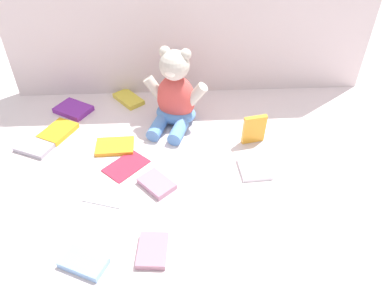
{
  "coord_description": "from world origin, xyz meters",
  "views": [
    {
      "loc": [
        -0.07,
        -1.01,
        0.85
      ],
      "look_at": [
        -0.02,
        -0.1,
        0.1
      ],
      "focal_mm": 35.17,
      "sensor_mm": 36.0,
      "label": 1
    }
  ],
  "objects_px": {
    "book_case_11": "(115,146)",
    "book_case_8": "(129,99)",
    "book_case_1": "(73,109)",
    "book_case_7": "(153,250)",
    "book_case_2": "(58,132)",
    "teddy_bear": "(175,97)",
    "book_case_9": "(84,263)",
    "book_case_5": "(126,165)",
    "book_case_10": "(107,193)",
    "book_case_3": "(36,146)",
    "book_case_4": "(255,169)",
    "book_case_6": "(254,129)",
    "book_case_0": "(157,184)"
  },
  "relations": [
    {
      "from": "book_case_5",
      "to": "book_case_9",
      "type": "relative_size",
      "value": 1.18
    },
    {
      "from": "book_case_1",
      "to": "book_case_6",
      "type": "bearing_deg",
      "value": -76.45
    },
    {
      "from": "book_case_2",
      "to": "book_case_7",
      "type": "height_order",
      "value": "same"
    },
    {
      "from": "book_case_3",
      "to": "book_case_4",
      "type": "height_order",
      "value": "book_case_3"
    },
    {
      "from": "book_case_5",
      "to": "book_case_6",
      "type": "bearing_deg",
      "value": -122.8
    },
    {
      "from": "book_case_4",
      "to": "book_case_7",
      "type": "xyz_separation_m",
      "value": [
        -0.32,
        -0.3,
        0.0
      ]
    },
    {
      "from": "book_case_3",
      "to": "book_case_8",
      "type": "distance_m",
      "value": 0.41
    },
    {
      "from": "teddy_bear",
      "to": "book_case_9",
      "type": "relative_size",
      "value": 2.5
    },
    {
      "from": "book_case_5",
      "to": "book_case_9",
      "type": "bearing_deg",
      "value": 121.92
    },
    {
      "from": "book_case_0",
      "to": "book_case_8",
      "type": "xyz_separation_m",
      "value": [
        -0.13,
        0.5,
        -0.0
      ]
    },
    {
      "from": "book_case_7",
      "to": "book_case_10",
      "type": "xyz_separation_m",
      "value": [
        -0.15,
        0.22,
        -0.0
      ]
    },
    {
      "from": "teddy_bear",
      "to": "book_case_10",
      "type": "relative_size",
      "value": 2.42
    },
    {
      "from": "book_case_4",
      "to": "book_case_1",
      "type": "bearing_deg",
      "value": 146.79
    },
    {
      "from": "book_case_9",
      "to": "book_case_0",
      "type": "bearing_deg",
      "value": -8.68
    },
    {
      "from": "book_case_7",
      "to": "book_case_11",
      "type": "relative_size",
      "value": 0.81
    },
    {
      "from": "book_case_2",
      "to": "book_case_4",
      "type": "height_order",
      "value": "book_case_2"
    },
    {
      "from": "book_case_10",
      "to": "book_case_11",
      "type": "height_order",
      "value": "book_case_11"
    },
    {
      "from": "book_case_0",
      "to": "book_case_2",
      "type": "relative_size",
      "value": 0.85
    },
    {
      "from": "book_case_6",
      "to": "book_case_4",
      "type": "bearing_deg",
      "value": -108.8
    },
    {
      "from": "book_case_3",
      "to": "book_case_2",
      "type": "bearing_deg",
      "value": -13.74
    },
    {
      "from": "teddy_bear",
      "to": "book_case_10",
      "type": "bearing_deg",
      "value": -101.32
    },
    {
      "from": "teddy_bear",
      "to": "book_case_4",
      "type": "height_order",
      "value": "teddy_bear"
    },
    {
      "from": "book_case_2",
      "to": "book_case_11",
      "type": "distance_m",
      "value": 0.24
    },
    {
      "from": "book_case_6",
      "to": "book_case_8",
      "type": "height_order",
      "value": "book_case_6"
    },
    {
      "from": "book_case_1",
      "to": "book_case_4",
      "type": "xyz_separation_m",
      "value": [
        0.66,
        -0.37,
        -0.0
      ]
    },
    {
      "from": "book_case_1",
      "to": "book_case_11",
      "type": "relative_size",
      "value": 1.01
    },
    {
      "from": "book_case_1",
      "to": "book_case_7",
      "type": "distance_m",
      "value": 0.75
    },
    {
      "from": "book_case_11",
      "to": "book_case_9",
      "type": "bearing_deg",
      "value": -5.3
    },
    {
      "from": "book_case_0",
      "to": "book_case_4",
      "type": "relative_size",
      "value": 1.05
    },
    {
      "from": "book_case_0",
      "to": "book_case_6",
      "type": "relative_size",
      "value": 0.98
    },
    {
      "from": "book_case_5",
      "to": "book_case_1",
      "type": "bearing_deg",
      "value": -11.14
    },
    {
      "from": "teddy_bear",
      "to": "book_case_9",
      "type": "distance_m",
      "value": 0.67
    },
    {
      "from": "book_case_3",
      "to": "book_case_5",
      "type": "xyz_separation_m",
      "value": [
        0.32,
        -0.11,
        -0.0
      ]
    },
    {
      "from": "book_case_3",
      "to": "book_case_10",
      "type": "bearing_deg",
      "value": -106.45
    },
    {
      "from": "book_case_1",
      "to": "book_case_2",
      "type": "bearing_deg",
      "value": -158.96
    },
    {
      "from": "book_case_6",
      "to": "book_case_0",
      "type": "bearing_deg",
      "value": -160.38
    },
    {
      "from": "book_case_0",
      "to": "book_case_9",
      "type": "height_order",
      "value": "same"
    },
    {
      "from": "book_case_0",
      "to": "book_case_8",
      "type": "relative_size",
      "value": 0.83
    },
    {
      "from": "book_case_2",
      "to": "book_case_11",
      "type": "height_order",
      "value": "book_case_2"
    },
    {
      "from": "book_case_0",
      "to": "book_case_2",
      "type": "bearing_deg",
      "value": -79.01
    },
    {
      "from": "book_case_8",
      "to": "book_case_10",
      "type": "bearing_deg",
      "value": 49.0
    },
    {
      "from": "teddy_bear",
      "to": "book_case_3",
      "type": "xyz_separation_m",
      "value": [
        -0.49,
        -0.13,
        -0.1
      ]
    },
    {
      "from": "book_case_2",
      "to": "book_case_4",
      "type": "relative_size",
      "value": 1.24
    },
    {
      "from": "book_case_8",
      "to": "book_case_11",
      "type": "distance_m",
      "value": 0.3
    },
    {
      "from": "book_case_7",
      "to": "book_case_10",
      "type": "bearing_deg",
      "value": 129.1
    },
    {
      "from": "book_case_11",
      "to": "book_case_8",
      "type": "bearing_deg",
      "value": 173.8
    },
    {
      "from": "book_case_0",
      "to": "teddy_bear",
      "type": "bearing_deg",
      "value": -141.86
    },
    {
      "from": "book_case_6",
      "to": "book_case_9",
      "type": "height_order",
      "value": "book_case_6"
    },
    {
      "from": "book_case_1",
      "to": "book_case_9",
      "type": "relative_size",
      "value": 1.12
    },
    {
      "from": "book_case_2",
      "to": "book_case_7",
      "type": "relative_size",
      "value": 1.22
    }
  ]
}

